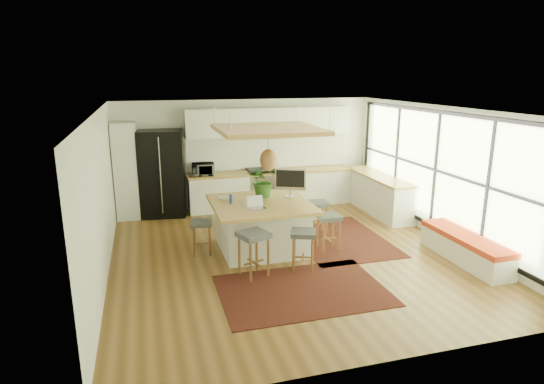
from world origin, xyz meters
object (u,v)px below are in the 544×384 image
object	(u,v)px
fridge	(162,177)
stool_right_front	(328,232)
stool_left_side	(202,236)
island_plant	(263,184)
stool_near_left	(254,256)
monitor	(290,184)
laptop	(257,202)
stool_right_back	(317,217)
island	(261,226)
stool_near_right	(303,250)
microwave	(203,168)

from	to	relation	value
fridge	stool_right_front	distance (m)	4.36
stool_left_side	island_plant	world-z (taller)	island_plant
stool_near_left	monitor	xyz separation A→B (m)	(1.09, 1.40, 0.83)
laptop	stool_right_back	bearing A→B (deg)	23.88
island_plant	stool_right_back	bearing A→B (deg)	3.00
island	stool_near_right	distance (m)	1.23
stool_near_left	stool_right_back	xyz separation A→B (m)	(1.80, 1.68, 0.00)
fridge	stool_left_side	bearing A→B (deg)	-71.00
monitor	island	bearing A→B (deg)	-136.30
stool_near_left	stool_right_back	bearing A→B (deg)	43.07
fridge	stool_near_left	distance (m)	4.18
stool_near_right	stool_right_back	size ratio (longest dim) A/B	1.00
stool_near_right	island_plant	world-z (taller)	island_plant
island	microwave	xyz separation A→B (m)	(-0.73, 2.74, 0.64)
stool_right_front	stool_near_right	bearing A→B (deg)	-136.76
stool_near_right	microwave	bearing A→B (deg)	107.07
stool_near_right	fridge	bearing A→B (deg)	118.87
island_plant	stool_left_side	bearing A→B (deg)	-163.17
island	stool_right_front	xyz separation A→B (m)	(1.23, -0.41, -0.11)
island	laptop	bearing A→B (deg)	-115.05
stool_right_front	monitor	xyz separation A→B (m)	(-0.57, 0.64, 0.83)
stool_right_front	microwave	world-z (taller)	microwave
stool_near_left	stool_left_side	size ratio (longest dim) A/B	1.19
fridge	monitor	bearing A→B (deg)	-39.69
stool_near_right	stool_left_side	size ratio (longest dim) A/B	1.08
monitor	laptop	bearing A→B (deg)	-120.10
stool_right_back	microwave	bearing A→B (deg)	133.28
island	stool_right_back	size ratio (longest dim) A/B	2.63
stool_near_left	microwave	xyz separation A→B (m)	(-0.30, 3.91, 0.75)
stool_right_back	laptop	size ratio (longest dim) A/B	2.13
stool_right_front	island	bearing A→B (deg)	161.47
stool_right_back	microwave	world-z (taller)	microwave
fridge	stool_right_front	world-z (taller)	fridge
stool_near_left	microwave	bearing A→B (deg)	94.42
stool_left_side	microwave	xyz separation A→B (m)	(0.41, 2.69, 0.75)
stool_near_left	stool_near_right	size ratio (longest dim) A/B	1.10
stool_right_back	monitor	xyz separation A→B (m)	(-0.70, -0.28, 0.83)
fridge	stool_left_side	distance (m)	2.83
stool_right_front	microwave	size ratio (longest dim) A/B	1.32
laptop	microwave	size ratio (longest dim) A/B	0.62
monitor	fridge	bearing A→B (deg)	157.36
fridge	island	bearing A→B (deg)	-51.09
stool_near_left	stool_left_side	distance (m)	1.41
island	fridge	bearing A→B (deg)	121.48
island_plant	microwave	bearing A→B (deg)	111.38
stool_right_front	stool_right_back	world-z (taller)	stool_right_back
stool_right_back	monitor	size ratio (longest dim) A/B	1.13
island	island_plant	world-z (taller)	island_plant
microwave	laptop	bearing A→B (deg)	-73.87
island	laptop	world-z (taller)	laptop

